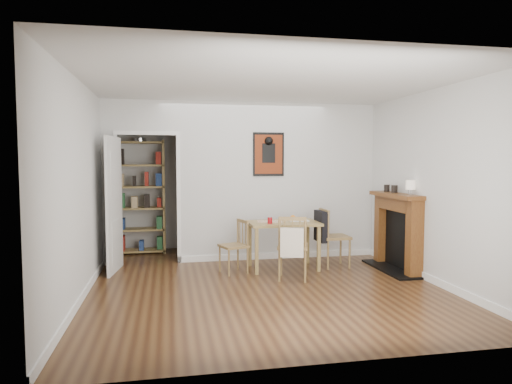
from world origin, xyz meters
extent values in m
plane|color=#53351B|center=(0.00, 0.00, 0.00)|extent=(5.20, 5.20, 0.00)
plane|color=silver|center=(0.00, 2.60, 1.30)|extent=(4.50, 0.00, 4.50)
plane|color=silver|center=(0.00, -2.60, 1.30)|extent=(4.50, 0.00, 4.50)
plane|color=silver|center=(-2.25, 0.00, 1.30)|extent=(0.00, 5.20, 5.20)
plane|color=silver|center=(2.25, 0.00, 1.30)|extent=(0.00, 5.20, 5.20)
plane|color=silver|center=(0.00, 0.00, 2.60)|extent=(5.20, 5.20, 0.00)
cube|color=silver|center=(0.57, 1.40, 1.30)|extent=(3.35, 0.10, 2.60)
cube|color=silver|center=(-2.12, 1.40, 1.30)|extent=(0.25, 0.10, 2.60)
cube|color=silver|center=(-1.55, 1.40, 2.33)|extent=(0.90, 0.10, 0.55)
cube|color=white|center=(-2.03, 1.40, 1.02)|extent=(0.06, 0.14, 2.05)
cube|color=white|center=(-1.07, 1.40, 1.02)|extent=(0.06, 0.14, 2.05)
cube|color=white|center=(0.57, 1.34, 0.05)|extent=(3.35, 0.02, 0.10)
cube|color=white|center=(-2.24, -0.60, 0.05)|extent=(0.02, 4.00, 0.10)
cube|color=white|center=(2.24, -0.60, 0.05)|extent=(0.02, 4.00, 0.10)
cube|color=silver|center=(-2.02, 0.93, 1.00)|extent=(0.15, 0.80, 2.00)
cube|color=black|center=(0.40, 1.33, 1.75)|extent=(0.52, 0.02, 0.72)
cube|color=maroon|center=(0.40, 1.32, 1.75)|extent=(0.46, 0.00, 0.64)
cube|color=olive|center=(0.48, 0.63, 0.70)|extent=(1.05, 0.67, 0.04)
cube|color=olive|center=(0.01, 0.35, 0.34)|extent=(0.05, 0.05, 0.68)
cube|color=olive|center=(0.95, 0.35, 0.34)|extent=(0.05, 0.05, 0.68)
cube|color=olive|center=(0.01, 0.91, 0.34)|extent=(0.05, 0.05, 0.68)
cube|color=olive|center=(0.95, 0.91, 0.34)|extent=(0.05, 0.05, 0.68)
cube|color=black|center=(1.06, 0.61, 0.64)|extent=(0.11, 0.37, 0.47)
cube|color=beige|center=(0.38, -0.21, 0.56)|extent=(0.32, 0.19, 0.39)
cube|color=olive|center=(-2.12, 2.27, 1.00)|extent=(0.04, 0.34, 2.01)
cube|color=olive|center=(-1.31, 2.27, 1.00)|extent=(0.04, 0.34, 2.01)
cube|color=olive|center=(-1.71, 2.27, 0.04)|extent=(0.84, 0.34, 0.03)
cube|color=olive|center=(-1.71, 2.27, 0.80)|extent=(0.84, 0.34, 0.03)
cube|color=olive|center=(-1.71, 2.27, 1.96)|extent=(0.84, 0.34, 0.03)
cube|color=maroon|center=(-1.71, 2.27, 1.00)|extent=(0.74, 0.27, 0.27)
cube|color=brown|center=(2.15, -0.24, 0.55)|extent=(0.20, 0.16, 1.10)
cube|color=brown|center=(2.15, 0.74, 0.55)|extent=(0.20, 0.16, 1.10)
cube|color=brown|center=(2.12, 0.25, 1.13)|extent=(0.30, 1.21, 0.06)
cube|color=brown|center=(2.15, 0.25, 1.00)|extent=(0.20, 0.85, 0.20)
cube|color=black|center=(2.21, 0.25, 0.45)|extent=(0.08, 0.81, 0.88)
cube|color=black|center=(2.09, 0.25, 0.01)|extent=(0.45, 1.25, 0.03)
cylinder|color=maroon|center=(0.24, 0.49, 0.76)|extent=(0.07, 0.07, 0.09)
sphere|color=orange|center=(0.66, 0.73, 0.76)|extent=(0.09, 0.09, 0.09)
cube|color=beige|center=(0.29, 0.72, 0.72)|extent=(0.42, 0.34, 0.00)
cube|color=silver|center=(0.73, 0.71, 0.73)|extent=(0.30, 0.22, 0.01)
cylinder|color=silver|center=(2.17, -0.07, 1.20)|extent=(0.07, 0.07, 0.08)
cylinder|color=beige|center=(2.17, -0.07, 1.30)|extent=(0.13, 0.13, 0.13)
cylinder|color=black|center=(2.15, 0.36, 1.22)|extent=(0.10, 0.10, 0.12)
cylinder|color=black|center=(2.14, 0.60, 1.22)|extent=(0.09, 0.09, 0.11)
camera|label=1|loc=(-1.22, -6.03, 1.66)|focal=32.00mm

